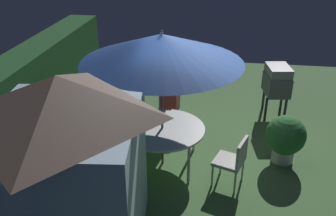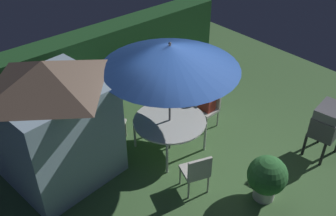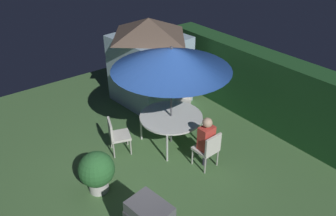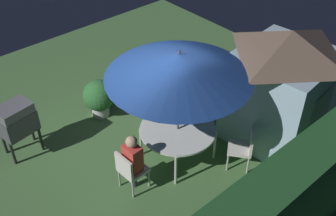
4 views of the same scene
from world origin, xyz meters
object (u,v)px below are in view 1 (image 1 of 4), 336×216
potted_plant_by_shed (285,137)px  person_in_red (169,99)px  patio_umbrella (162,48)px  chair_far_side (92,160)px  chair_near_shed (169,108)px  garden_shed (68,168)px  chair_toward_hedge (234,159)px  patio_table (162,130)px  bbq_grill (277,81)px

potted_plant_by_shed → person_in_red: 2.41m
patio_umbrella → chair_far_side: (-0.81, 1.06, -1.70)m
patio_umbrella → chair_near_shed: size_ratio=3.00×
garden_shed → chair_near_shed: (3.35, -0.80, -0.76)m
chair_near_shed → chair_far_side: 2.29m
chair_toward_hedge → patio_table: bearing=70.3°
patio_umbrella → bbq_grill: patio_umbrella is taller
garden_shed → patio_umbrella: 2.45m
patio_table → chair_near_shed: chair_near_shed is taller
chair_far_side → potted_plant_by_shed: size_ratio=0.97×
chair_near_shed → person_in_red: bearing=-177.3°
garden_shed → potted_plant_by_shed: bearing=-50.9°
garden_shed → chair_far_side: garden_shed is taller
patio_table → person_in_red: 1.17m
garden_shed → bbq_grill: (4.41, -3.10, -0.44)m
garden_shed → patio_umbrella: garden_shed is taller
bbq_grill → chair_near_shed: (-1.07, 2.30, -0.33)m
bbq_grill → chair_toward_hedge: 2.96m
patio_umbrella → person_in_red: 1.86m
patio_table → chair_near_shed: (1.25, 0.06, -0.19)m
bbq_grill → chair_near_shed: size_ratio=1.33×
bbq_grill → potted_plant_by_shed: size_ratio=1.30×
bbq_grill → chair_far_side: size_ratio=1.33×
patio_table → bbq_grill: (2.32, -2.24, 0.14)m
chair_near_shed → chair_toward_hedge: bearing=-142.0°
garden_shed → chair_far_side: (1.28, 0.20, -0.76)m
chair_far_side → garden_shed: bearing=-171.3°
patio_table → chair_far_side: 1.35m
chair_far_side → chair_toward_hedge: bearing=-81.3°
chair_far_side → potted_plant_by_shed: bearing=-69.6°
patio_umbrella → person_in_red: patio_umbrella is taller
patio_table → chair_far_side: bearing=127.6°
garden_shed → chair_toward_hedge: (1.64, -2.13, -0.76)m
chair_near_shed → potted_plant_by_shed: (-0.85, -2.28, -0.00)m
patio_umbrella → chair_toward_hedge: 2.18m
chair_near_shed → patio_table: bearing=-177.3°
garden_shed → chair_near_shed: size_ratio=2.80×
patio_table → potted_plant_by_shed: bearing=-79.7°
bbq_grill → chair_near_shed: bearing=114.9°
chair_toward_hedge → potted_plant_by_shed: 1.28m
chair_near_shed → chair_far_side: (-2.07, 1.00, 0.00)m
patio_umbrella → chair_far_side: patio_umbrella is taller
patio_umbrella → chair_near_shed: 2.12m
patio_table → chair_toward_hedge: bearing=-109.7°
chair_far_side → chair_toward_hedge: same height
patio_table → potted_plant_by_shed: size_ratio=1.65×
bbq_grill → chair_near_shed: bbq_grill is taller
patio_umbrella → potted_plant_by_shed: patio_umbrella is taller
patio_umbrella → chair_toward_hedge: (-0.46, -1.27, -1.70)m
person_in_red → chair_far_side: bearing=153.2°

